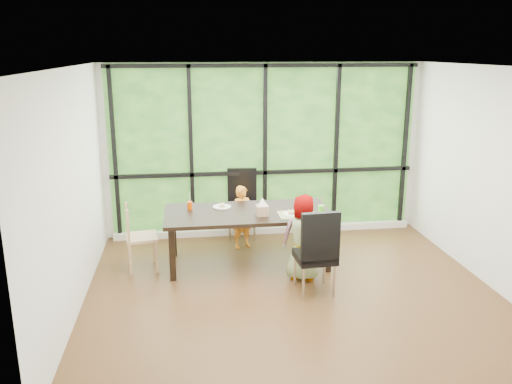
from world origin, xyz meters
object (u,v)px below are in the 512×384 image
at_px(chair_window_leather, 242,205).
at_px(plate_far, 222,207).
at_px(chair_end_beech, 142,237).
at_px(orange_cup, 190,205).
at_px(chair_interior_leather, 315,251).
at_px(plate_near, 293,214).
at_px(tissue_box, 262,210).
at_px(dining_table, 248,237).
at_px(child_older, 305,237).
at_px(child_toddler, 243,217).
at_px(green_cup, 321,210).

bearing_deg(chair_window_leather, plate_far, -108.18).
xyz_separation_m(chair_window_leather, chair_end_beech, (-1.47, -1.04, -0.09)).
bearing_deg(plate_far, orange_cup, -175.74).
bearing_deg(chair_interior_leather, plate_near, -85.11).
bearing_deg(orange_cup, tissue_box, -22.63).
height_order(dining_table, plate_far, plate_far).
height_order(child_older, orange_cup, child_older).
distance_m(chair_interior_leather, child_older, 0.42).
distance_m(child_toddler, child_older, 1.40).
relative_size(chair_window_leather, child_older, 0.96).
xyz_separation_m(chair_end_beech, orange_cup, (0.66, 0.21, 0.36)).
xyz_separation_m(chair_interior_leather, tissue_box, (-0.52, 0.82, 0.28)).
bearing_deg(chair_end_beech, dining_table, -98.22).
xyz_separation_m(chair_window_leather, tissue_box, (0.14, -1.23, 0.28)).
height_order(chair_window_leather, chair_end_beech, chair_window_leather).
bearing_deg(chair_end_beech, plate_far, -85.77).
xyz_separation_m(chair_interior_leather, child_toddler, (-0.69, 1.64, -0.07)).
relative_size(chair_interior_leather, orange_cup, 9.69).
xyz_separation_m(chair_window_leather, child_toddler, (-0.04, -0.41, -0.07)).
bearing_deg(child_older, chair_window_leather, -49.86).
height_order(chair_window_leather, orange_cup, chair_window_leather).
bearing_deg(orange_cup, plate_far, 4.26).
xyz_separation_m(chair_end_beech, tissue_box, (1.61, -0.19, 0.37)).
distance_m(plate_far, orange_cup, 0.45).
xyz_separation_m(dining_table, chair_window_leather, (0.04, 1.04, 0.17)).
relative_size(plate_far, tissue_box, 1.60).
height_order(chair_interior_leather, plate_far, chair_interior_leather).
bearing_deg(chair_interior_leather, dining_table, -58.47).
distance_m(child_older, plate_far, 1.32).
bearing_deg(dining_table, green_cup, -15.98).
bearing_deg(tissue_box, green_cup, -6.33).
distance_m(chair_window_leather, tissue_box, 1.27).
bearing_deg(tissue_box, child_toddler, 101.85).
height_order(dining_table, orange_cup, orange_cup).
height_order(dining_table, chair_window_leather, chair_window_leather).
bearing_deg(plate_near, chair_interior_leather, -82.06).
relative_size(chair_window_leather, green_cup, 8.25).
height_order(chair_interior_leather, chair_end_beech, chair_interior_leather).
xyz_separation_m(dining_table, orange_cup, (-0.78, 0.21, 0.43)).
bearing_deg(child_toddler, plate_near, -77.52).
bearing_deg(orange_cup, chair_interior_leather, -39.56).
height_order(dining_table, chair_interior_leather, chair_interior_leather).
distance_m(chair_window_leather, orange_cup, 1.19).
bearing_deg(plate_near, child_older, -77.91).
relative_size(dining_table, orange_cup, 20.21).
bearing_deg(chair_window_leather, chair_end_beech, -138.03).
bearing_deg(tissue_box, chair_window_leather, 96.28).
bearing_deg(child_older, child_toddler, -42.44).
bearing_deg(chair_window_leather, dining_table, -85.22).
xyz_separation_m(child_older, orange_cup, (-1.45, 0.80, 0.24)).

